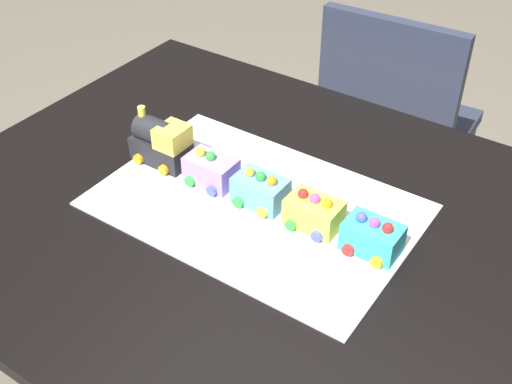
{
  "coord_description": "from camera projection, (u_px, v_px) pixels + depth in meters",
  "views": [
    {
      "loc": [
        0.47,
        -0.79,
        1.54
      ],
      "look_at": [
        -0.08,
        0.02,
        0.77
      ],
      "focal_mm": 45.7,
      "sensor_mm": 36.0,
      "label": 1
    }
  ],
  "objects": [
    {
      "name": "dining_table",
      "position": [
        284.0,
        267.0,
        1.28
      ],
      "size": [
        1.4,
        1.0,
        0.74
      ],
      "color": "black",
      "rests_on": "ground"
    },
    {
      "name": "chair",
      "position": [
        394.0,
        128.0,
        1.97
      ],
      "size": [
        0.42,
        0.42,
        0.86
      ],
      "rotation": [
        0.0,
        0.0,
        3.19
      ],
      "color": "#2D3347",
      "rests_on": "ground"
    },
    {
      "name": "cake_board",
      "position": [
        256.0,
        205.0,
        1.26
      ],
      "size": [
        0.6,
        0.4,
        0.0
      ],
      "primitive_type": "cube",
      "color": "silver",
      "rests_on": "dining_table"
    },
    {
      "name": "cake_locomotive",
      "position": [
        161.0,
        142.0,
        1.34
      ],
      "size": [
        0.14,
        0.08,
        0.12
      ],
      "color": "#232328",
      "rests_on": "cake_board"
    },
    {
      "name": "cake_car_gondola_lavender",
      "position": [
        211.0,
        170.0,
        1.29
      ],
      "size": [
        0.1,
        0.08,
        0.07
      ],
      "color": "#AD84E0",
      "rests_on": "cake_board"
    },
    {
      "name": "cake_car_hopper_sky_blue",
      "position": [
        260.0,
        190.0,
        1.24
      ],
      "size": [
        0.1,
        0.08,
        0.07
      ],
      "color": "#669EEA",
      "rests_on": "cake_board"
    },
    {
      "name": "cake_car_flatbed_lemon",
      "position": [
        314.0,
        213.0,
        1.19
      ],
      "size": [
        0.1,
        0.08,
        0.07
      ],
      "color": "#F4E04C",
      "rests_on": "cake_board"
    },
    {
      "name": "cake_car_caboose_turquoise",
      "position": [
        372.0,
        237.0,
        1.14
      ],
      "size": [
        0.1,
        0.08,
        0.07
      ],
      "color": "#38B7C6",
      "rests_on": "cake_board"
    }
  ]
}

